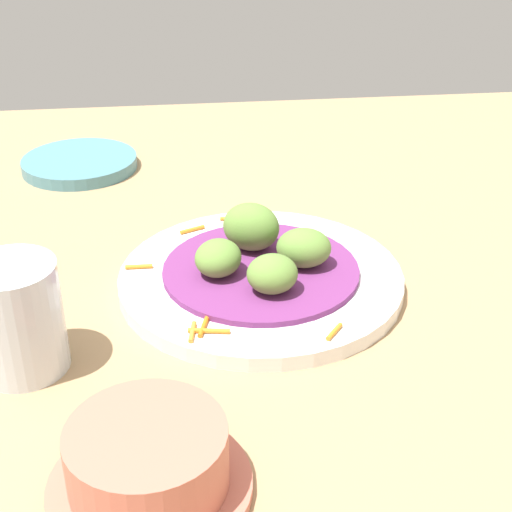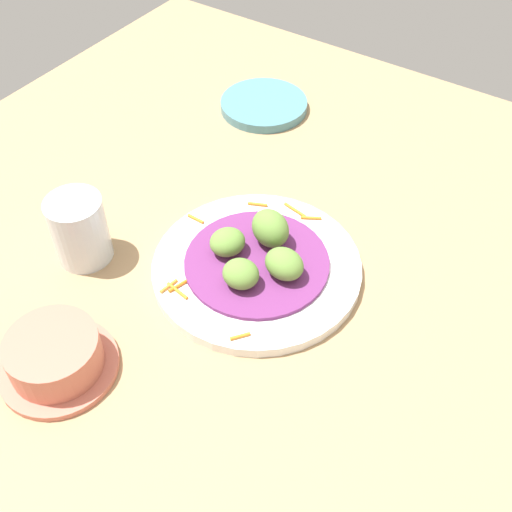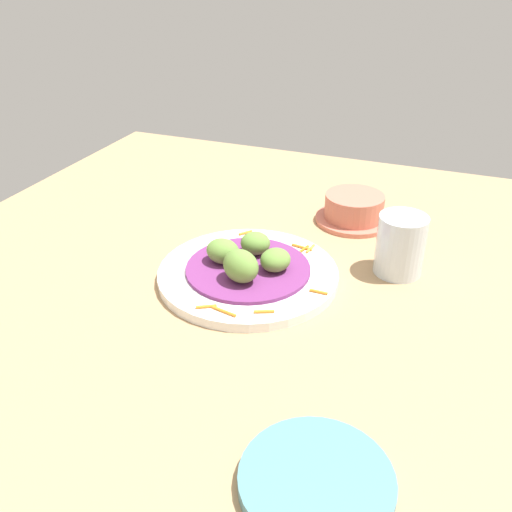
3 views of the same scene
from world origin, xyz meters
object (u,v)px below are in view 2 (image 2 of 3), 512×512
Objects in this scene: guac_scoop_left at (227,242)px; side_plate_small at (264,105)px; main_plate at (256,268)px; guac_scoop_back at (270,228)px; guac_scoop_center at (241,274)px; water_glass at (79,230)px; guac_scoop_right at (285,262)px; terracotta_bowl at (55,357)px.

side_plate_small is at bearing 25.70° from guac_scoop_left.
main_plate is 5.81× the size of guac_scoop_left.
guac_scoop_center is at bearing -173.27° from guac_scoop_back.
guac_scoop_left is 1.01× the size of guac_scoop_center.
guac_scoop_left is at bearing 141.73° from guac_scoop_back.
water_glass is (-13.46, 19.34, 0.24)cm from guac_scoop_back.
guac_scoop_left is at bearing 51.73° from guac_scoop_center.
guac_scoop_right reaches higher than main_plate.
main_plate is 5.30cm from guac_scoop_back.
terracotta_bowl reaches higher than main_plate.
water_glass reaches higher than guac_scoop_left.
guac_scoop_right is at bearing -128.27° from guac_scoop_back.
guac_scoop_right is 5.59cm from guac_scoop_back.
guac_scoop_back reaches higher than main_plate.
main_plate is at bearing -64.26° from water_glass.
main_plate is 2.89× the size of water_glass.
water_glass is at bearing 112.89° from guac_scoop_right.
water_glass is (-9.55, 19.80, 3.79)cm from main_plate.
main_plate is at bearing -148.38° from side_plate_small.
side_plate_small is 1.57× the size of water_glass.
side_plate_small is at bearing 34.55° from guac_scoop_back.
side_plate_small is (31.15, 14.99, -2.83)cm from guac_scoop_left.
terracotta_bowl is (-23.73, 10.05, 1.60)cm from main_plate.
guac_scoop_left reaches higher than side_plate_small.
terracotta_bowl is (-54.42, -8.85, 1.56)cm from side_plate_small.
main_plate is 4.91cm from guac_scoop_center.
guac_scoop_right reaches higher than side_plate_small.
guac_scoop_right is 0.35× the size of side_plate_small.
guac_scoop_right is 37.99cm from side_plate_small.
water_glass is at bearing 178.71° from side_plate_small.
main_plate is 36.04cm from side_plate_small.
guac_scoop_back reaches higher than terracotta_bowl.
side_plate_small is (26.78, 18.44, -3.51)cm from guac_scoop_back.
side_plate_small is at bearing -1.29° from water_glass.
guac_scoop_center is 0.34× the size of terracotta_bowl.
main_plate is at bearing 96.73° from guac_scoop_right.
guac_scoop_right is 0.55× the size of water_glass.
guac_scoop_center reaches higher than main_plate.
guac_scoop_left is 34.69cm from side_plate_small.
water_glass is (-9.09, 15.89, 0.93)cm from guac_scoop_left.
side_plate_small is (34.60, 19.36, -2.90)cm from guac_scoop_center.
water_glass reaches higher than main_plate.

